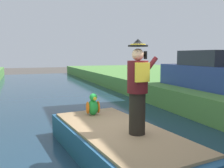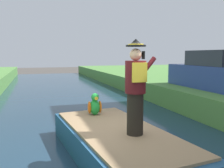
{
  "view_description": "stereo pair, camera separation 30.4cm",
  "coord_description": "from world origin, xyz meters",
  "px_view_note": "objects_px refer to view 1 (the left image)",
  "views": [
    {
      "loc": [
        -1.92,
        -4.73,
        2.26
      ],
      "look_at": [
        0.02,
        0.34,
        1.61
      ],
      "focal_mm": 39.12,
      "sensor_mm": 36.0,
      "label": 1
    },
    {
      "loc": [
        -1.63,
        -4.83,
        2.26
      ],
      "look_at": [
        0.02,
        0.34,
        1.61
      ],
      "focal_mm": 39.12,
      "sensor_mm": 36.0,
      "label": 2
    }
  ],
  "objects_px": {
    "parrot_plush": "(93,106)",
    "parked_car_blue": "(205,72)",
    "boat": "(119,143)",
    "person_pirate": "(138,87)"
  },
  "relations": [
    {
      "from": "person_pirate",
      "to": "parrot_plush",
      "type": "xyz_separation_m",
      "value": [
        -0.38,
        1.77,
        -0.68
      ]
    },
    {
      "from": "parrot_plush",
      "to": "parked_car_blue",
      "type": "distance_m",
      "value": 5.77
    },
    {
      "from": "boat",
      "to": "parrot_plush",
      "type": "bearing_deg",
      "value": 96.95
    },
    {
      "from": "person_pirate",
      "to": "parrot_plush",
      "type": "bearing_deg",
      "value": 95.84
    },
    {
      "from": "boat",
      "to": "parked_car_blue",
      "type": "relative_size",
      "value": 1.09
    },
    {
      "from": "parked_car_blue",
      "to": "parrot_plush",
      "type": "bearing_deg",
      "value": -159.64
    },
    {
      "from": "person_pirate",
      "to": "parked_car_blue",
      "type": "bearing_deg",
      "value": 30.7
    },
    {
      "from": "person_pirate",
      "to": "parrot_plush",
      "type": "distance_m",
      "value": 1.93
    },
    {
      "from": "person_pirate",
      "to": "parked_car_blue",
      "type": "distance_m",
      "value": 6.26
    },
    {
      "from": "parrot_plush",
      "to": "parked_car_blue",
      "type": "xyz_separation_m",
      "value": [
        5.38,
        2.0,
        0.61
      ]
    }
  ]
}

